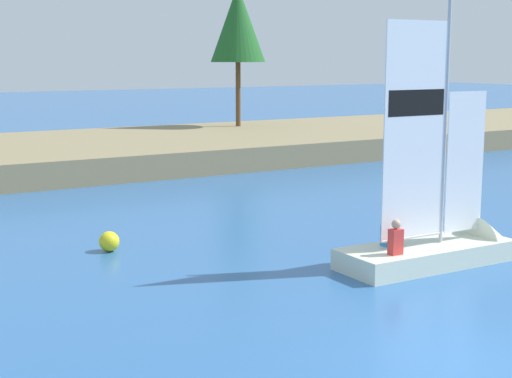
{
  "coord_description": "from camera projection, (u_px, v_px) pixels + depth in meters",
  "views": [
    {
      "loc": [
        -8.68,
        -7.41,
        4.61
      ],
      "look_at": [
        1.66,
        9.69,
        1.2
      ],
      "focal_mm": 54.13,
      "sensor_mm": 36.0,
      "label": 1
    }
  ],
  "objects": [
    {
      "name": "shore_bank",
      "position": [
        34.0,
        156.0,
        32.51
      ],
      "size": [
        80.0,
        11.73,
        1.01
      ],
      "primitive_type": "cube",
      "color": "#897A56",
      "rests_on": "ground"
    },
    {
      "name": "sailboat",
      "position": [
        451.0,
        241.0,
        17.69
      ],
      "size": [
        4.72,
        1.59,
        6.31
      ],
      "rotation": [
        0.0,
        0.0,
        -0.01
      ],
      "color": "silver",
      "rests_on": "ground"
    },
    {
      "name": "shoreline_tree_centre",
      "position": [
        238.0,
        24.0,
        40.2
      ],
      "size": [
        2.89,
        2.89,
        7.33
      ],
      "color": "brown",
      "rests_on": "shore_bank"
    },
    {
      "name": "ground_plane",
      "position": [
        497.0,
        372.0,
        11.45
      ],
      "size": [
        200.0,
        200.0,
        0.0
      ],
      "primitive_type": "plane",
      "color": "#2D609E"
    },
    {
      "name": "channel_buoy",
      "position": [
        109.0,
        241.0,
        18.54
      ],
      "size": [
        0.49,
        0.49,
        0.49
      ],
      "primitive_type": "sphere",
      "color": "yellow",
      "rests_on": "ground"
    }
  ]
}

